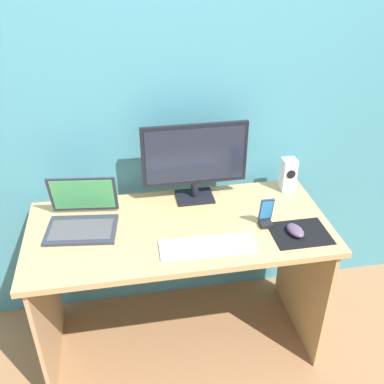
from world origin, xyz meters
TOP-DOWN VIEW (x-y plane):
  - ground_plane at (0.00, 0.00)m, footprint 8.00×8.00m
  - wall_back at (0.00, 0.38)m, footprint 6.00×0.04m
  - desk at (0.00, 0.00)m, footprint 1.35×0.62m
  - monitor at (0.11, 0.22)m, footprint 0.50×0.14m
  - speaker_right at (0.59, 0.22)m, footprint 0.07×0.07m
  - laptop at (-0.42, 0.07)m, footprint 0.33×0.29m
  - keyboard_external at (0.09, -0.17)m, footprint 0.41×0.14m
  - mousepad at (0.51, -0.15)m, footprint 0.25×0.20m
  - mouse at (0.49, -0.15)m, footprint 0.08×0.11m
  - phone_in_dock at (0.38, -0.06)m, footprint 0.06×0.05m

SIDE VIEW (x-z plane):
  - ground_plane at x=0.00m, z-range 0.00..0.00m
  - desk at x=0.00m, z-range 0.21..0.95m
  - mousepad at x=0.51m, z-range 0.74..0.74m
  - keyboard_external at x=0.09m, z-range 0.74..0.75m
  - mouse at x=0.49m, z-range 0.74..0.78m
  - laptop at x=-0.42m, z-range 0.68..0.89m
  - phone_in_dock at x=0.38m, z-range 0.72..0.86m
  - speaker_right at x=0.59m, z-range 0.74..0.91m
  - monitor at x=0.11m, z-range 0.76..1.15m
  - wall_back at x=0.00m, z-range 0.00..2.50m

